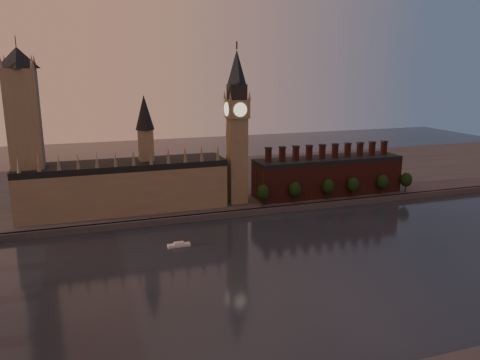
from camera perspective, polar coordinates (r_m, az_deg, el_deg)
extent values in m
plane|color=black|center=(225.93, 6.11, -11.22)|extent=(900.00, 900.00, 0.00)
cube|color=#47474C|center=(303.68, -0.98, -4.19)|extent=(900.00, 4.00, 4.00)
cube|color=#47474C|center=(387.26, -5.03, -0.35)|extent=(900.00, 180.00, 4.00)
cube|color=gray|center=(311.10, -13.91, -1.10)|extent=(130.00, 30.00, 28.00)
cube|color=black|center=(307.59, -14.07, 1.79)|extent=(130.00, 30.00, 4.00)
cube|color=gray|center=(307.27, -11.39, 3.81)|extent=(9.00, 9.00, 24.00)
cone|color=black|center=(304.38, -11.59, 8.08)|extent=(12.00, 12.00, 22.00)
cone|color=gray|center=(293.94, -25.44, 1.74)|extent=(2.60, 2.60, 10.00)
cone|color=gray|center=(292.81, -23.36, 1.90)|extent=(2.60, 2.60, 10.00)
cone|color=gray|center=(292.06, -21.27, 2.07)|extent=(2.60, 2.60, 10.00)
cone|color=gray|center=(291.71, -19.17, 2.22)|extent=(2.60, 2.60, 10.00)
cone|color=gray|center=(291.76, -17.06, 2.38)|extent=(2.60, 2.60, 10.00)
cone|color=gray|center=(292.19, -14.96, 2.53)|extent=(2.60, 2.60, 10.00)
cone|color=gray|center=(293.02, -12.87, 2.68)|extent=(2.60, 2.60, 10.00)
cone|color=gray|center=(294.24, -10.79, 2.83)|extent=(2.60, 2.60, 10.00)
cone|color=gray|center=(295.85, -8.74, 2.97)|extent=(2.60, 2.60, 10.00)
cone|color=gray|center=(297.83, -6.70, 3.10)|extent=(2.60, 2.60, 10.00)
cone|color=gray|center=(300.18, -4.70, 3.23)|extent=(2.60, 2.60, 10.00)
cone|color=gray|center=(302.89, -2.73, 3.35)|extent=(2.60, 2.60, 10.00)
cube|color=gray|center=(305.89, -24.56, 3.77)|extent=(18.00, 18.00, 90.00)
cone|color=black|center=(302.63, -25.52, 13.31)|extent=(24.00, 24.00, 12.00)
cylinder|color=#232326|center=(302.81, -25.64, 14.44)|extent=(0.50, 0.50, 12.00)
cone|color=gray|center=(295.63, -27.22, 12.78)|extent=(3.00, 3.00, 8.00)
cone|color=gray|center=(293.87, -24.07, 13.10)|extent=(3.00, 3.00, 8.00)
cone|color=gray|center=(311.49, -26.81, 12.78)|extent=(3.00, 3.00, 8.00)
cone|color=gray|center=(309.82, -23.81, 13.08)|extent=(3.00, 3.00, 8.00)
cube|color=gray|center=(317.44, -0.38, 2.36)|extent=(12.00, 12.00, 58.00)
cube|color=gray|center=(312.61, -0.39, 8.67)|extent=(14.00, 14.00, 12.00)
cube|color=#232326|center=(311.89, -0.39, 10.69)|extent=(11.00, 11.00, 10.00)
cone|color=black|center=(311.53, -0.40, 13.63)|extent=(13.00, 13.00, 22.00)
cylinder|color=#232326|center=(311.87, -0.40, 16.11)|extent=(1.00, 1.00, 5.00)
cylinder|color=beige|center=(305.80, 0.04, 8.57)|extent=(9.00, 0.50, 9.00)
cylinder|color=beige|center=(319.43, -0.80, 8.77)|extent=(9.00, 0.50, 9.00)
cylinder|color=beige|center=(310.43, -1.67, 8.63)|extent=(0.50, 9.00, 9.00)
cylinder|color=beige|center=(314.93, 0.87, 8.71)|extent=(0.50, 9.00, 9.00)
cone|color=gray|center=(303.82, -1.18, 10.23)|extent=(2.00, 2.00, 6.00)
cone|color=gray|center=(307.97, 1.16, 10.28)|extent=(2.00, 2.00, 6.00)
cone|color=gray|center=(316.23, -1.90, 10.35)|extent=(2.00, 2.00, 6.00)
cone|color=gray|center=(320.21, 0.36, 10.40)|extent=(2.00, 2.00, 6.00)
cube|color=#4C211D|center=(348.85, 10.61, 0.29)|extent=(110.00, 25.00, 24.00)
cube|color=black|center=(346.08, 10.70, 2.47)|extent=(110.00, 25.00, 3.00)
cube|color=#4C211D|center=(324.79, 3.48, 3.04)|extent=(3.50, 3.50, 9.00)
cube|color=#232326|center=(323.93, 3.49, 3.91)|extent=(4.20, 4.20, 1.00)
cube|color=#4C211D|center=(328.81, 5.17, 3.14)|extent=(3.50, 3.50, 9.00)
cube|color=#232326|center=(327.96, 5.19, 4.00)|extent=(4.20, 4.20, 1.00)
cube|color=#4C211D|center=(333.11, 6.82, 3.23)|extent=(3.50, 3.50, 9.00)
cube|color=#232326|center=(332.27, 6.84, 4.08)|extent=(4.20, 4.20, 1.00)
cube|color=#4C211D|center=(337.68, 8.42, 3.32)|extent=(3.50, 3.50, 9.00)
cube|color=#232326|center=(336.85, 8.45, 4.16)|extent=(4.20, 4.20, 1.00)
cube|color=#4C211D|center=(342.51, 9.98, 3.40)|extent=(3.50, 3.50, 9.00)
cube|color=#232326|center=(341.69, 10.02, 4.23)|extent=(4.20, 4.20, 1.00)
cube|color=#4C211D|center=(347.58, 11.50, 3.48)|extent=(3.50, 3.50, 9.00)
cube|color=#232326|center=(346.78, 11.54, 4.30)|extent=(4.20, 4.20, 1.00)
cube|color=#4C211D|center=(352.89, 12.97, 3.56)|extent=(3.50, 3.50, 9.00)
cube|color=#232326|center=(352.10, 13.01, 4.36)|extent=(4.20, 4.20, 1.00)
cube|color=#4C211D|center=(358.43, 14.40, 3.63)|extent=(3.50, 3.50, 9.00)
cube|color=#232326|center=(357.65, 14.45, 4.41)|extent=(4.20, 4.20, 1.00)
cube|color=#4C211D|center=(364.18, 15.78, 3.69)|extent=(3.50, 3.50, 9.00)
cube|color=#232326|center=(363.41, 15.83, 4.47)|extent=(4.20, 4.20, 1.00)
cube|color=#4C211D|center=(370.14, 17.12, 3.75)|extent=(3.50, 3.50, 9.00)
cube|color=#232326|center=(369.38, 17.18, 4.52)|extent=(4.20, 4.20, 1.00)
cylinder|color=black|center=(314.01, 2.82, -2.66)|extent=(0.80, 0.80, 6.00)
ellipsoid|color=black|center=(312.28, 2.84, -1.51)|extent=(8.60, 8.60, 10.75)
cylinder|color=black|center=(323.30, 6.68, -2.26)|extent=(0.80, 0.80, 6.00)
ellipsoid|color=black|center=(321.61, 6.71, -1.15)|extent=(8.60, 8.60, 10.75)
cylinder|color=black|center=(334.96, 10.64, -1.85)|extent=(0.80, 0.80, 6.00)
ellipsoid|color=black|center=(333.33, 10.69, -0.77)|extent=(8.60, 8.60, 10.75)
cylinder|color=black|center=(344.10, 13.55, -1.59)|extent=(0.80, 0.80, 6.00)
ellipsoid|color=black|center=(342.51, 13.61, -0.54)|extent=(8.60, 8.60, 10.75)
cylinder|color=black|center=(358.19, 16.89, -1.21)|extent=(0.80, 0.80, 6.00)
ellipsoid|color=black|center=(356.67, 16.96, -0.20)|extent=(8.60, 8.60, 10.75)
cylinder|color=black|center=(369.96, 19.52, -0.95)|extent=(0.80, 0.80, 6.00)
ellipsoid|color=black|center=(368.48, 19.59, 0.03)|extent=(8.60, 8.60, 10.75)
cube|color=silver|center=(257.95, -7.45, -7.88)|extent=(12.23, 3.51, 1.40)
cube|color=silver|center=(257.51, -7.46, -7.63)|extent=(5.24, 2.63, 1.05)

